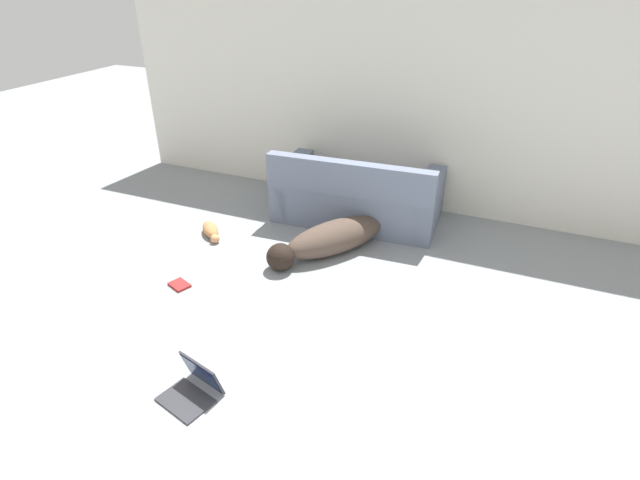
{
  "coord_description": "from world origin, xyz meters",
  "views": [
    {
      "loc": [
        1.2,
        -1.35,
        2.6
      ],
      "look_at": [
        -0.18,
        1.86,
        0.64
      ],
      "focal_mm": 28.0,
      "sensor_mm": 36.0,
      "label": 1
    }
  ],
  "objects_px": {
    "couch": "(357,197)",
    "book_red": "(179,285)",
    "laptop_open": "(195,384)",
    "cat": "(211,230)",
    "dog": "(330,239)"
  },
  "relations": [
    {
      "from": "couch",
      "to": "book_red",
      "type": "distance_m",
      "value": 2.2
    },
    {
      "from": "couch",
      "to": "laptop_open",
      "type": "distance_m",
      "value": 2.96
    },
    {
      "from": "laptop_open",
      "to": "book_red",
      "type": "height_order",
      "value": "laptop_open"
    },
    {
      "from": "cat",
      "to": "laptop_open",
      "type": "distance_m",
      "value": 2.28
    },
    {
      "from": "couch",
      "to": "dog",
      "type": "xyz_separation_m",
      "value": [
        0.01,
        -0.84,
        -0.11
      ]
    },
    {
      "from": "laptop_open",
      "to": "cat",
      "type": "bearing_deg",
      "value": 136.05
    },
    {
      "from": "laptop_open",
      "to": "dog",
      "type": "bearing_deg",
      "value": 101.15
    },
    {
      "from": "cat",
      "to": "book_red",
      "type": "relative_size",
      "value": 1.84
    },
    {
      "from": "dog",
      "to": "book_red",
      "type": "bearing_deg",
      "value": -9.65
    },
    {
      "from": "dog",
      "to": "cat",
      "type": "xyz_separation_m",
      "value": [
        -1.32,
        -0.16,
        -0.1
      ]
    },
    {
      "from": "book_red",
      "to": "couch",
      "type": "bearing_deg",
      "value": 61.87
    },
    {
      "from": "dog",
      "to": "book_red",
      "type": "xyz_separation_m",
      "value": [
        -1.04,
        -1.09,
        -0.15
      ]
    },
    {
      "from": "couch",
      "to": "dog",
      "type": "distance_m",
      "value": 0.85
    },
    {
      "from": "dog",
      "to": "laptop_open",
      "type": "distance_m",
      "value": 2.11
    },
    {
      "from": "laptop_open",
      "to": "book_red",
      "type": "xyz_separation_m",
      "value": [
        -0.91,
        1.02,
        -0.07
      ]
    }
  ]
}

